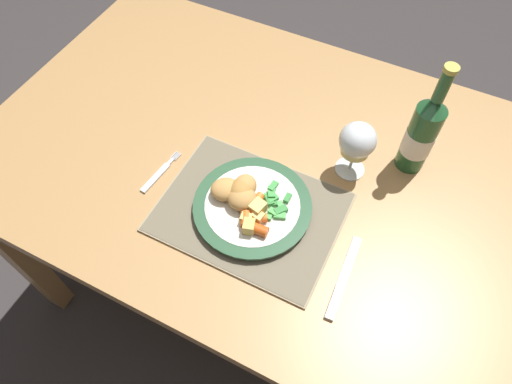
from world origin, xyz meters
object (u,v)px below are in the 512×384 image
Objects in this scene: dinner_plate at (252,207)px; fork at (158,175)px; wine_glass at (357,142)px; table_knife at (341,284)px; bottle at (422,134)px; dining_table at (269,180)px.

fork is (-0.23, -0.01, -0.01)m from dinner_plate.
dinner_plate is 0.26m from wine_glass.
dinner_plate is 0.24m from table_knife.
wine_glass is (-0.08, 0.27, 0.09)m from table_knife.
bottle reaches higher than dinner_plate.
bottle is at bearing 34.07° from wine_glass.
fork is 0.46× the size of bottle.
bottle reaches higher than dining_table.
table_knife is at bearing -7.63° from fork.
dinner_plate is 0.89× the size of bottle.
dining_table is 9.57× the size of wine_glass.
dinner_plate is 1.34× the size of table_knife.
dining_table is at bearing 139.62° from table_knife.
dining_table is 4.80× the size of bottle.
fork is at bearing 172.37° from table_knife.
wine_glass is at bearing 53.12° from dinner_plate.
dining_table is 7.25× the size of table_knife.
dinner_plate is 0.23m from fork.
table_knife is (0.46, -0.06, 0.00)m from fork.
fork reaches higher than dining_table.
dinner_plate reaches higher than dining_table.
table_knife is 0.36m from bottle.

